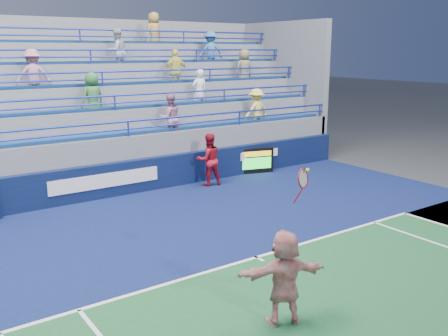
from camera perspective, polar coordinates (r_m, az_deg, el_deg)
ground at (r=11.49m, az=3.73°, el=-10.24°), size 120.00×120.00×0.00m
sponsor_wall at (r=16.62m, az=-10.35°, el=-0.97°), size 18.00×0.32×1.10m
bleacher_stand at (r=19.85m, az=-15.08°, el=4.05°), size 18.00×5.60×6.13m
serve_speed_board at (r=18.99m, az=3.67°, el=0.82°), size 1.38×0.53×0.96m
tennis_player at (r=8.70m, az=6.91°, el=-12.29°), size 1.63×1.03×2.70m
ball_girl at (r=17.20m, az=-1.76°, el=0.96°), size 1.00×0.84×1.82m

